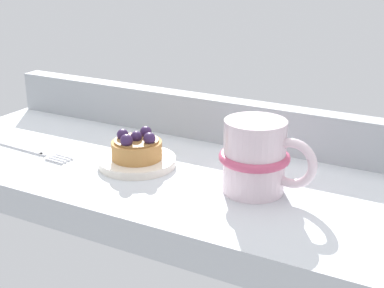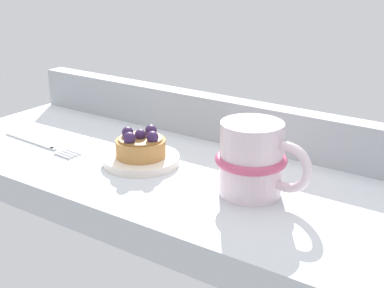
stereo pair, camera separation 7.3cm
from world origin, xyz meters
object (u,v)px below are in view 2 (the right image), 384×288
dessert_plate (141,160)px  dessert_fork (40,144)px  coffee_mug (253,159)px  raspberry_tart (141,145)px

dessert_plate → dessert_fork: dessert_plate is taller
coffee_mug → dessert_fork: bearing=-174.8°
dessert_plate → coffee_mug: size_ratio=0.88×
dessert_plate → coffee_mug: 18.96cm
coffee_mug → dessert_fork: coffee_mug is taller
dessert_plate → raspberry_tart: size_ratio=1.54×
dessert_plate → dessert_fork: (-18.10, -3.38, -0.24)cm
raspberry_tart → coffee_mug: coffee_mug is taller
dessert_plate → dessert_fork: bearing=-169.4°
dessert_fork → coffee_mug: bearing=5.2°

